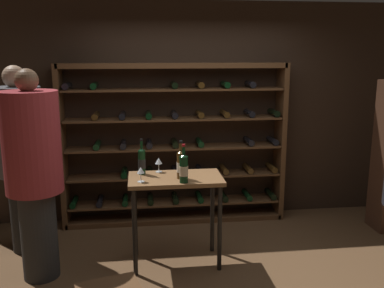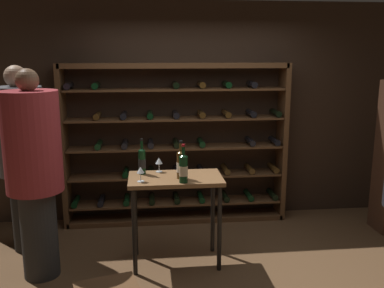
% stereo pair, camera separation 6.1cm
% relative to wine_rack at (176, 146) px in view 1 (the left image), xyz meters
% --- Properties ---
extents(ground_plane, '(9.24, 9.24, 0.00)m').
position_rel_wine_rack_xyz_m(ground_plane, '(0.22, -1.41, -0.98)').
color(ground_plane, brown).
extents(back_wall, '(5.81, 0.10, 2.73)m').
position_rel_wine_rack_xyz_m(back_wall, '(0.22, 0.21, 0.39)').
color(back_wall, '#332319').
rests_on(back_wall, ground).
extents(wine_rack, '(2.77, 0.32, 1.99)m').
position_rel_wine_rack_xyz_m(wine_rack, '(0.00, 0.00, 0.00)').
color(wine_rack, brown).
rests_on(wine_rack, ground).
extents(tasting_table, '(0.92, 0.52, 0.91)m').
position_rel_wine_rack_xyz_m(tasting_table, '(-0.10, -1.12, -0.21)').
color(tasting_table, brown).
rests_on(tasting_table, ground).
extents(person_bystander_dark_jacket, '(0.49, 0.50, 1.99)m').
position_rel_wine_rack_xyz_m(person_bystander_dark_jacket, '(-1.69, -0.62, 0.11)').
color(person_bystander_dark_jacket, black).
rests_on(person_bystander_dark_jacket, ground).
extents(person_guest_khaki, '(0.51, 0.51, 1.98)m').
position_rel_wine_rack_xyz_m(person_guest_khaki, '(-1.41, -1.23, 0.11)').
color(person_guest_khaki, '#292929').
rests_on(person_guest_khaki, ground).
extents(wine_bottle_amber_reserve, '(0.07, 0.07, 0.36)m').
position_rel_wine_rack_xyz_m(wine_bottle_amber_reserve, '(-0.43, -0.98, 0.07)').
color(wine_bottle_amber_reserve, black).
rests_on(wine_bottle_amber_reserve, tasting_table).
extents(wine_bottle_gold_foil, '(0.09, 0.09, 0.37)m').
position_rel_wine_rack_xyz_m(wine_bottle_gold_foil, '(-0.05, -1.18, 0.07)').
color(wine_bottle_gold_foil, '#4C3314').
rests_on(wine_bottle_gold_foil, tasting_table).
extents(wine_bottle_green_slim, '(0.08, 0.08, 0.37)m').
position_rel_wine_rack_xyz_m(wine_bottle_green_slim, '(-0.04, -1.31, 0.07)').
color(wine_bottle_green_slim, black).
rests_on(wine_bottle_green_slim, tasting_table).
extents(wine_glass_stemmed_center, '(0.07, 0.07, 0.15)m').
position_rel_wine_rack_xyz_m(wine_glass_stemmed_center, '(-0.44, -1.25, 0.04)').
color(wine_glass_stemmed_center, silver).
rests_on(wine_glass_stemmed_center, tasting_table).
extents(wine_glass_stemmed_left, '(0.07, 0.07, 0.15)m').
position_rel_wine_rack_xyz_m(wine_glass_stemmed_left, '(-0.26, -0.93, 0.04)').
color(wine_glass_stemmed_left, silver).
rests_on(wine_glass_stemmed_left, tasting_table).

